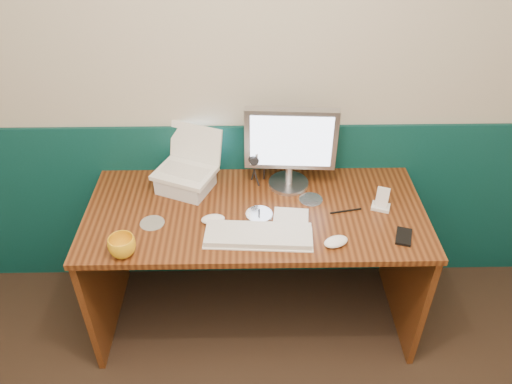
{
  "coord_description": "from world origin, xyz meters",
  "views": [
    {
      "loc": [
        -0.01,
        -0.45,
        2.22
      ],
      "look_at": [
        0.02,
        1.23,
        0.97
      ],
      "focal_mm": 35.0,
      "sensor_mm": 36.0,
      "label": 1
    }
  ],
  "objects_px": {
    "monitor": "(290,148)",
    "camcorder": "(258,163)",
    "desk": "(255,267)",
    "mug": "(122,246)",
    "keyboard": "(258,236)",
    "laptop": "(183,155)"
  },
  "relations": [
    {
      "from": "monitor",
      "to": "keyboard",
      "type": "height_order",
      "value": "monitor"
    },
    {
      "from": "monitor",
      "to": "camcorder",
      "type": "xyz_separation_m",
      "value": [
        -0.15,
        0.03,
        -0.11
      ]
    },
    {
      "from": "mug",
      "to": "monitor",
      "type": "bearing_deg",
      "value": 33.9
    },
    {
      "from": "mug",
      "to": "camcorder",
      "type": "xyz_separation_m",
      "value": [
        0.58,
        0.52,
        0.07
      ]
    },
    {
      "from": "keyboard",
      "to": "camcorder",
      "type": "distance_m",
      "value": 0.44
    },
    {
      "from": "laptop",
      "to": "keyboard",
      "type": "relative_size",
      "value": 0.59
    },
    {
      "from": "keyboard",
      "to": "monitor",
      "type": "bearing_deg",
      "value": 71.88
    },
    {
      "from": "laptop",
      "to": "camcorder",
      "type": "xyz_separation_m",
      "value": [
        0.36,
        0.06,
        -0.09
      ]
    },
    {
      "from": "desk",
      "to": "monitor",
      "type": "relative_size",
      "value": 3.68
    },
    {
      "from": "monitor",
      "to": "mug",
      "type": "distance_m",
      "value": 0.9
    },
    {
      "from": "desk",
      "to": "camcorder",
      "type": "relative_size",
      "value": 7.22
    },
    {
      "from": "mug",
      "to": "camcorder",
      "type": "distance_m",
      "value": 0.78
    },
    {
      "from": "monitor",
      "to": "keyboard",
      "type": "distance_m",
      "value": 0.48
    },
    {
      "from": "keyboard",
      "to": "mug",
      "type": "height_order",
      "value": "mug"
    },
    {
      "from": "keyboard",
      "to": "camcorder",
      "type": "bearing_deg",
      "value": 92.67
    },
    {
      "from": "laptop",
      "to": "monitor",
      "type": "height_order",
      "value": "monitor"
    },
    {
      "from": "monitor",
      "to": "camcorder",
      "type": "bearing_deg",
      "value": 172.34
    },
    {
      "from": "mug",
      "to": "laptop",
      "type": "bearing_deg",
      "value": 64.77
    },
    {
      "from": "desk",
      "to": "keyboard",
      "type": "xyz_separation_m",
      "value": [
        0.01,
        -0.19,
        0.39
      ]
    },
    {
      "from": "desk",
      "to": "camcorder",
      "type": "distance_m",
      "value": 0.54
    },
    {
      "from": "desk",
      "to": "mug",
      "type": "distance_m",
      "value": 0.76
    },
    {
      "from": "desk",
      "to": "mug",
      "type": "xyz_separation_m",
      "value": [
        -0.56,
        -0.29,
        0.42
      ]
    }
  ]
}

